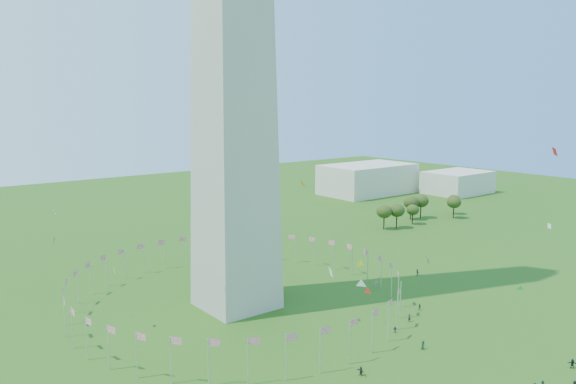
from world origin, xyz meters
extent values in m
plane|color=#204A11|center=(0.00, 0.00, 0.00)|extent=(600.00, 600.00, 0.00)
cylinder|color=silver|center=(40.00, 50.00, 4.50)|extent=(0.24, 0.24, 9.00)
cylinder|color=silver|center=(39.39, 56.95, 4.50)|extent=(0.24, 0.24, 9.00)
cylinder|color=silver|center=(37.59, 63.68, 4.50)|extent=(0.24, 0.24, 9.00)
cylinder|color=silver|center=(34.64, 70.00, 4.50)|extent=(0.24, 0.24, 9.00)
cylinder|color=silver|center=(30.64, 75.71, 4.50)|extent=(0.24, 0.24, 9.00)
cylinder|color=silver|center=(25.71, 80.64, 4.50)|extent=(0.24, 0.24, 9.00)
cylinder|color=silver|center=(20.00, 84.64, 4.50)|extent=(0.24, 0.24, 9.00)
cylinder|color=silver|center=(13.68, 87.59, 4.50)|extent=(0.24, 0.24, 9.00)
cylinder|color=silver|center=(6.95, 89.39, 4.50)|extent=(0.24, 0.24, 9.00)
cylinder|color=silver|center=(0.00, 90.00, 4.50)|extent=(0.24, 0.24, 9.00)
cylinder|color=silver|center=(-6.95, 89.39, 4.50)|extent=(0.24, 0.24, 9.00)
cylinder|color=silver|center=(-13.68, 87.59, 4.50)|extent=(0.24, 0.24, 9.00)
cylinder|color=silver|center=(-20.00, 84.64, 4.50)|extent=(0.24, 0.24, 9.00)
cylinder|color=silver|center=(-25.71, 80.64, 4.50)|extent=(0.24, 0.24, 9.00)
cylinder|color=silver|center=(-30.64, 75.71, 4.50)|extent=(0.24, 0.24, 9.00)
cylinder|color=silver|center=(-34.64, 70.00, 4.50)|extent=(0.24, 0.24, 9.00)
cylinder|color=silver|center=(-37.59, 63.68, 4.50)|extent=(0.24, 0.24, 9.00)
cylinder|color=silver|center=(-39.39, 56.95, 4.50)|extent=(0.24, 0.24, 9.00)
cylinder|color=silver|center=(-40.00, 50.00, 4.50)|extent=(0.24, 0.24, 9.00)
cylinder|color=silver|center=(-39.39, 43.05, 4.50)|extent=(0.24, 0.24, 9.00)
cylinder|color=silver|center=(-37.59, 36.32, 4.50)|extent=(0.24, 0.24, 9.00)
cylinder|color=silver|center=(-34.64, 30.00, 4.50)|extent=(0.24, 0.24, 9.00)
cylinder|color=silver|center=(-30.64, 24.29, 4.50)|extent=(0.24, 0.24, 9.00)
cylinder|color=silver|center=(-25.71, 19.36, 4.50)|extent=(0.24, 0.24, 9.00)
cylinder|color=silver|center=(-20.00, 15.36, 4.50)|extent=(0.24, 0.24, 9.00)
cylinder|color=silver|center=(-13.68, 12.41, 4.50)|extent=(0.24, 0.24, 9.00)
cylinder|color=silver|center=(-6.95, 10.61, 4.50)|extent=(0.24, 0.24, 9.00)
cylinder|color=silver|center=(0.00, 10.00, 4.50)|extent=(0.24, 0.24, 9.00)
cylinder|color=silver|center=(6.95, 10.61, 4.50)|extent=(0.24, 0.24, 9.00)
cylinder|color=silver|center=(13.68, 12.41, 4.50)|extent=(0.24, 0.24, 9.00)
cylinder|color=silver|center=(20.00, 15.36, 4.50)|extent=(0.24, 0.24, 9.00)
cylinder|color=silver|center=(25.71, 19.36, 4.50)|extent=(0.24, 0.24, 9.00)
cylinder|color=silver|center=(30.64, 24.29, 4.50)|extent=(0.24, 0.24, 9.00)
cylinder|color=silver|center=(34.64, 30.00, 4.50)|extent=(0.24, 0.24, 9.00)
cylinder|color=silver|center=(37.59, 36.32, 4.50)|extent=(0.24, 0.24, 9.00)
cylinder|color=silver|center=(39.39, 43.05, 4.50)|extent=(0.24, 0.24, 9.00)
cube|color=black|center=(25.95, -21.35, 0.49)|extent=(0.85, 1.04, 0.98)
cube|color=beige|center=(150.00, 150.00, 8.00)|extent=(50.00, 30.00, 16.00)
cube|color=beige|center=(190.00, 120.00, 6.00)|extent=(35.00, 25.00, 12.00)
imported|color=black|center=(32.40, -17.57, 0.93)|extent=(1.71, 1.76, 1.85)
imported|color=#331A50|center=(18.40, 14.47, 0.74)|extent=(0.74, 0.98, 1.49)
imported|color=#262626|center=(25.74, 16.53, 0.97)|extent=(0.84, 0.73, 1.94)
imported|color=black|center=(-1.56, 5.27, 0.90)|extent=(0.73, 1.67, 1.80)
imported|color=gray|center=(37.55, 38.00, 0.91)|extent=(1.19, 0.69, 1.82)
imported|color=#193F28|center=(16.56, 5.35, 0.95)|extent=(0.96, 0.69, 1.90)
imported|color=slate|center=(55.00, 38.00, 0.97)|extent=(1.19, 1.94, 1.95)
imported|color=#292929|center=(33.43, 19.73, 0.80)|extent=(0.98, 0.98, 1.60)
plane|color=yellow|center=(23.46, 30.43, 11.10)|extent=(2.52, 0.98, 2.67)
plane|color=red|center=(31.52, -11.48, 41.15)|extent=(1.52, 1.72, 1.91)
plane|color=green|center=(-47.94, 28.94, 28.41)|extent=(0.98, 1.20, 1.50)
plane|color=white|center=(-37.75, 65.46, 26.01)|extent=(0.62, 1.55, 1.47)
plane|color=white|center=(-10.25, 42.59, 11.62)|extent=(1.33, 0.19, 1.34)
plane|color=orange|center=(8.50, 34.63, 31.85)|extent=(1.69, 1.79, 1.87)
plane|color=green|center=(43.49, -0.02, 8.83)|extent=(1.79, 1.33, 1.59)
plane|color=yellow|center=(43.62, 56.72, 40.43)|extent=(0.63, 0.93, 1.05)
plane|color=white|center=(51.40, -1.66, 22.38)|extent=(0.59, 1.31, 1.33)
plane|color=red|center=(16.52, 21.16, 8.10)|extent=(0.87, 1.30, 1.56)
plane|color=white|center=(10.66, 27.11, 12.21)|extent=(1.80, 1.94, 2.16)
plane|color=yellow|center=(-29.32, 53.48, 13.78)|extent=(1.25, 1.35, 1.71)
plane|color=yellow|center=(29.09, 38.18, 26.92)|extent=(0.95, 0.18, 0.95)
plane|color=white|center=(36.57, 20.26, 11.82)|extent=(2.02, 1.55, 1.81)
plane|color=white|center=(8.62, 15.55, 12.95)|extent=(1.35, 2.51, 2.53)
ellipsoid|color=#354D19|center=(91.57, 84.53, 4.82)|extent=(6.17, 6.17, 9.64)
ellipsoid|color=#354D19|center=(97.05, 82.75, 4.89)|extent=(6.26, 6.26, 9.79)
ellipsoid|color=#354D19|center=(107.64, 83.47, 4.08)|extent=(5.23, 5.23, 8.17)
ellipsoid|color=#354D19|center=(114.14, 89.81, 5.07)|extent=(6.48, 6.48, 10.13)
ellipsoid|color=#354D19|center=(120.30, 89.41, 5.08)|extent=(6.50, 6.50, 10.16)
ellipsoid|color=#354D19|center=(131.21, 80.35, 4.73)|extent=(6.06, 6.06, 9.47)
ellipsoid|color=#354D19|center=(138.73, 85.72, 4.34)|extent=(5.55, 5.55, 8.67)
camera|label=1|loc=(-72.27, -63.12, 50.63)|focal=35.00mm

